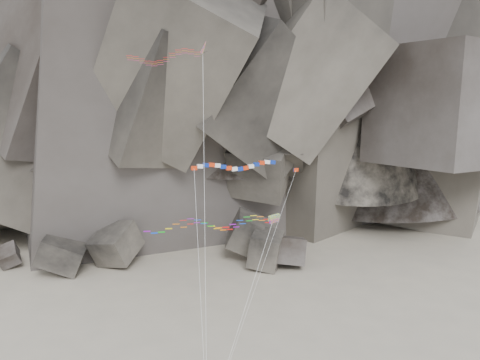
{
  "coord_description": "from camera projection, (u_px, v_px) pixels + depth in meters",
  "views": [
    {
      "loc": [
        -2.72,
        -45.96,
        28.96
      ],
      "look_at": [
        0.7,
        6.0,
        19.68
      ],
      "focal_mm": 35.0,
      "sensor_mm": 36.0,
      "label": 1
    }
  ],
  "objects": [
    {
      "name": "delta_kite",
      "position": [
        161.0,
        57.0,
        44.86
      ],
      "size": [
        8.28,
        11.83,
        32.75
      ],
      "rotation": [
        0.0,
        0.0,
        0.21
      ],
      "color": "red",
      "rests_on": "ground"
    },
    {
      "name": "pennant_kite",
      "position": [
        280.0,
        215.0,
        47.71
      ],
      "size": [
        9.99,
        13.77,
        19.91
      ],
      "rotation": [
        0.0,
        0.0,
        0.52
      ],
      "color": "red",
      "rests_on": "ground"
    },
    {
      "name": "banner_kite",
      "position": [
        234.0,
        167.0,
        51.68
      ],
      "size": [
        9.56,
        17.45,
        20.39
      ],
      "rotation": [
        0.0,
        0.0,
        0.26
      ],
      "color": "red",
      "rests_on": "ground"
    },
    {
      "name": "headland",
      "position": [
        220.0,
        41.0,
        111.79
      ],
      "size": [
        110.0,
        70.0,
        84.0
      ],
      "primitive_type": null,
      "color": "#585248",
      "rests_on": "ground"
    },
    {
      "name": "boulder_field",
      "position": [
        179.0,
        252.0,
        80.89
      ],
      "size": [
        53.31,
        13.94,
        9.35
      ],
      "color": "#47423F",
      "rests_on": "ground"
    },
    {
      "name": "parafoil_kite",
      "position": [
        206.0,
        224.0,
        47.69
      ],
      "size": [
        14.38,
        12.07,
        15.43
      ],
      "rotation": [
        0.0,
        0.0,
        0.51
      ],
      "color": "#E1FE0E",
      "rests_on": "ground"
    }
  ]
}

